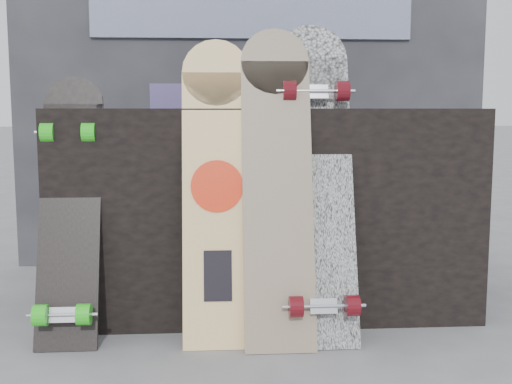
{
  "coord_description": "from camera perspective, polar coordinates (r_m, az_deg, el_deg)",
  "views": [
    {
      "loc": [
        -0.2,
        -2.03,
        0.79
      ],
      "look_at": [
        -0.05,
        0.2,
        0.51
      ],
      "focal_mm": 45.0,
      "sensor_mm": 36.0,
      "label": 1
    }
  ],
  "objects": [
    {
      "name": "longboard_geisha",
      "position": [
        2.19,
        -3.49,
        0.88
      ],
      "size": [
        0.24,
        0.25,
        1.04
      ],
      "rotation": [
        -0.22,
        0.0,
        0.0
      ],
      "color": "beige",
      "rests_on": "ground"
    },
    {
      "name": "vendor_table",
      "position": [
        2.57,
        0.72,
        -1.55
      ],
      "size": [
        1.6,
        0.6,
        0.8
      ],
      "primitive_type": "cube",
      "color": "black",
      "rests_on": "ground"
    },
    {
      "name": "merch_box_purple",
      "position": [
        2.67,
        -7.36,
        8.42
      ],
      "size": [
        0.18,
        0.12,
        0.1
      ],
      "primitive_type": "cube",
      "color": "#4F3D7D",
      "rests_on": "vendor_table"
    },
    {
      "name": "longboard_cascadia",
      "position": [
        2.24,
        5.4,
        1.61
      ],
      "size": [
        0.26,
        0.41,
        1.11
      ],
      "rotation": [
        -0.31,
        0.0,
        0.0
      ],
      "color": "white",
      "rests_on": "ground"
    },
    {
      "name": "skateboard_dark",
      "position": [
        2.29,
        -16.26,
        -1.11
      ],
      "size": [
        0.21,
        0.36,
        0.92
      ],
      "rotation": [
        -0.31,
        0.0,
        0.0
      ],
      "color": "black",
      "rests_on": "ground"
    },
    {
      "name": "merch_box_small",
      "position": [
        2.54,
        6.15,
        8.73
      ],
      "size": [
        0.14,
        0.14,
        0.12
      ],
      "primitive_type": "cube",
      "color": "#4F3D7D",
      "rests_on": "vendor_table"
    },
    {
      "name": "merch_box_flat",
      "position": [
        2.61,
        0.95,
        8.07
      ],
      "size": [
        0.22,
        0.1,
        0.06
      ],
      "primitive_type": "cube",
      "color": "#D1B78C",
      "rests_on": "vendor_table"
    },
    {
      "name": "longboard_celtic",
      "position": [
        2.19,
        1.9,
        1.52
      ],
      "size": [
        0.24,
        0.31,
        1.08
      ],
      "rotation": [
        -0.26,
        0.0,
        0.0
      ],
      "color": "beige",
      "rests_on": "ground"
    },
    {
      "name": "ground",
      "position": [
        2.19,
        1.78,
        -14.01
      ],
      "size": [
        60.0,
        60.0,
        0.0
      ],
      "primitive_type": "plane",
      "color": "slate",
      "rests_on": "ground"
    },
    {
      "name": "booth",
      "position": [
        3.4,
        -0.42,
        12.48
      ],
      "size": [
        2.4,
        0.22,
        2.2
      ],
      "color": "#2E2E32",
      "rests_on": "ground"
    }
  ]
}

